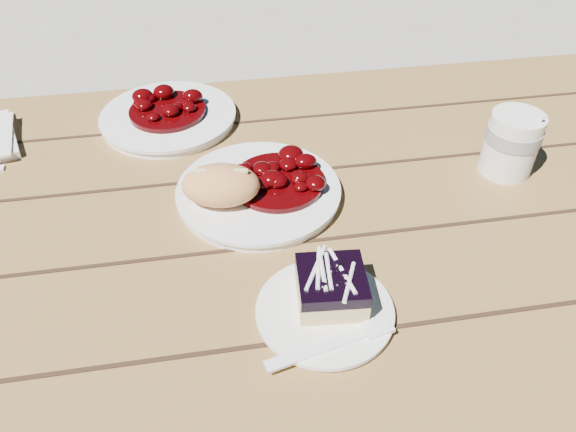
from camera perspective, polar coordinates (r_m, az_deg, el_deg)
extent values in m
cube|color=brown|center=(0.84, -5.93, -0.89)|extent=(2.00, 0.80, 0.05)
cube|color=brown|center=(1.60, 27.06, 0.30)|extent=(0.07, 0.07, 0.70)
cube|color=brown|center=(1.53, -7.32, 7.34)|extent=(1.80, 0.25, 0.04)
cube|color=brown|center=(1.86, 18.77, 3.37)|extent=(0.06, 0.06, 0.42)
cylinder|color=white|center=(0.84, -3.00, 2.38)|extent=(0.24, 0.24, 0.02)
ellipsoid|color=#DF9755|center=(0.80, -6.83, 3.12)|extent=(0.12, 0.09, 0.06)
cylinder|color=white|center=(0.68, 3.74, -9.72)|extent=(0.16, 0.16, 0.01)
cube|color=#DFC07A|center=(0.68, 4.37, -7.67)|extent=(0.09, 0.09, 0.03)
cube|color=black|center=(0.66, 4.46, -6.46)|extent=(0.09, 0.09, 0.02)
cylinder|color=white|center=(0.93, 21.74, 6.83)|extent=(0.08, 0.08, 0.10)
cylinder|color=white|center=(1.04, -12.04, 9.73)|extent=(0.23, 0.23, 0.02)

